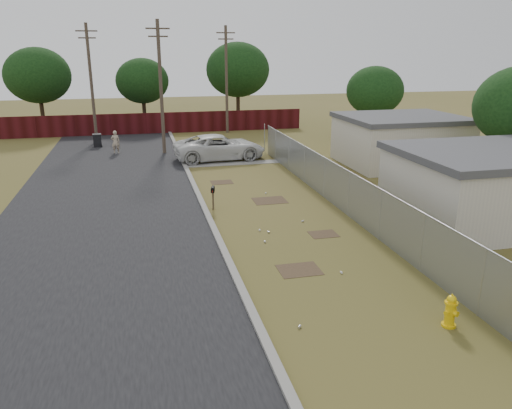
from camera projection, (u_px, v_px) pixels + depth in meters
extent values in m
plane|color=brown|center=(281.00, 221.00, 21.56)|extent=(120.00, 120.00, 0.00)
cube|color=black|center=(109.00, 184.00, 27.33)|extent=(9.00, 60.00, 0.02)
cube|color=gray|center=(191.00, 179.00, 28.31)|extent=(0.25, 60.00, 0.12)
cube|color=gray|center=(231.00, 164.00, 32.24)|extent=(6.20, 1.00, 0.03)
cylinder|color=#93979C|center=(482.00, 283.00, 13.59)|extent=(0.06, 0.06, 2.00)
cylinder|color=#93979C|center=(423.00, 243.00, 16.38)|extent=(0.06, 0.06, 2.00)
cylinder|color=#93979C|center=(380.00, 215.00, 19.16)|extent=(0.06, 0.06, 2.00)
cylinder|color=#93979C|center=(349.00, 194.00, 21.95)|extent=(0.06, 0.06, 2.00)
cylinder|color=#93979C|center=(324.00, 178.00, 24.74)|extent=(0.06, 0.06, 2.00)
cylinder|color=#93979C|center=(305.00, 165.00, 27.52)|extent=(0.06, 0.06, 2.00)
cylinder|color=#93979C|center=(289.00, 154.00, 30.31)|extent=(0.06, 0.06, 2.00)
cylinder|color=#93979C|center=(276.00, 145.00, 33.09)|extent=(0.06, 0.06, 2.00)
cylinder|color=#93979C|center=(264.00, 138.00, 35.88)|extent=(0.06, 0.06, 2.00)
cylinder|color=#93979C|center=(341.00, 167.00, 22.58)|extent=(0.04, 26.00, 0.04)
cube|color=gray|center=(340.00, 188.00, 22.88)|extent=(0.01, 26.00, 2.00)
cube|color=black|center=(340.00, 202.00, 23.10)|extent=(0.03, 26.00, 0.60)
cube|color=#420E11|center=(134.00, 124.00, 43.18)|extent=(30.00, 0.12, 1.80)
cylinder|color=#4F4335|center=(161.00, 89.00, 34.19)|extent=(0.24, 0.24, 9.00)
cube|color=#4F4335|center=(158.00, 28.00, 33.03)|extent=(1.60, 0.10, 0.10)
cube|color=#4F4335|center=(158.00, 36.00, 33.18)|extent=(1.30, 0.10, 0.10)
cylinder|color=#4F4335|center=(91.00, 84.00, 38.66)|extent=(0.24, 0.24, 9.00)
cube|color=#4F4335|center=(86.00, 31.00, 37.49)|extent=(1.60, 0.10, 0.10)
cube|color=#4F4335|center=(87.00, 38.00, 37.64)|extent=(1.30, 0.10, 0.10)
cylinder|color=#4F4335|center=(227.00, 81.00, 42.95)|extent=(0.24, 0.24, 9.00)
cube|color=#4F4335|center=(226.00, 33.00, 41.78)|extent=(1.60, 0.10, 0.10)
cube|color=#4F4335|center=(226.00, 39.00, 41.93)|extent=(1.30, 0.10, 0.10)
cube|color=beige|center=(497.00, 189.00, 21.28)|extent=(8.00, 6.00, 2.80)
cube|color=#47484C|center=(502.00, 153.00, 20.82)|extent=(8.32, 6.24, 0.30)
cube|color=beige|center=(400.00, 142.00, 31.82)|extent=(7.00, 6.00, 2.80)
cube|color=#47484C|center=(402.00, 118.00, 31.36)|extent=(7.28, 6.24, 0.30)
cylinder|color=#362918|center=(42.00, 112.00, 44.90)|extent=(0.36, 0.36, 3.30)
ellipsoid|color=black|center=(38.00, 75.00, 43.94)|extent=(5.70, 5.70, 4.84)
cylinder|color=#362918|center=(144.00, 111.00, 47.88)|extent=(0.36, 0.36, 2.86)
ellipsoid|color=black|center=(142.00, 81.00, 47.05)|extent=(4.94, 4.94, 4.20)
cylinder|color=#362918|center=(238.00, 106.00, 48.85)|extent=(0.36, 0.36, 3.52)
ellipsoid|color=black|center=(238.00, 70.00, 47.82)|extent=(6.08, 6.08, 5.17)
cylinder|color=#362918|center=(373.00, 123.00, 40.76)|extent=(0.36, 0.36, 2.64)
ellipsoid|color=black|center=(375.00, 91.00, 39.99)|extent=(4.56, 4.56, 3.88)
cylinder|color=yellow|center=(448.00, 325.00, 13.35)|extent=(0.50, 0.50, 0.07)
cylinder|color=yellow|center=(450.00, 314.00, 13.25)|extent=(0.35, 0.35, 0.65)
cylinder|color=yellow|center=(451.00, 303.00, 13.15)|extent=(0.45, 0.45, 0.06)
sphere|color=yellow|center=(452.00, 300.00, 13.13)|extent=(0.34, 0.34, 0.26)
cylinder|color=yellow|center=(452.00, 295.00, 13.09)|extent=(0.06, 0.06, 0.07)
cylinder|color=yellow|center=(447.00, 313.00, 13.14)|extent=(0.15, 0.16, 0.12)
cylinder|color=yellow|center=(454.00, 309.00, 13.31)|extent=(0.15, 0.16, 0.12)
cylinder|color=yellow|center=(456.00, 314.00, 13.10)|extent=(0.20, 0.18, 0.16)
cube|color=brown|center=(213.00, 200.00, 22.94)|extent=(0.10, 0.10, 0.90)
cube|color=black|center=(213.00, 190.00, 22.80)|extent=(0.26, 0.46, 0.16)
cylinder|color=black|center=(213.00, 188.00, 22.77)|extent=(0.26, 0.46, 0.16)
cube|color=red|center=(212.00, 191.00, 22.57)|extent=(0.03, 0.04, 0.09)
imported|color=silver|center=(220.00, 147.00, 33.23)|extent=(6.26, 3.28, 1.68)
imported|color=tan|center=(116.00, 142.00, 35.22)|extent=(0.61, 0.42, 1.62)
cube|color=black|center=(97.00, 141.00, 37.68)|extent=(0.64, 0.64, 0.93)
cube|color=black|center=(97.00, 134.00, 37.53)|extent=(0.70, 0.70, 0.08)
cylinder|color=black|center=(102.00, 146.00, 37.62)|extent=(0.07, 0.20, 0.19)
cylinder|color=beige|center=(341.00, 272.00, 16.47)|extent=(0.07, 0.10, 0.07)
cylinder|color=silver|center=(265.00, 242.00, 19.10)|extent=(0.07, 0.10, 0.07)
cylinder|color=beige|center=(303.00, 221.00, 21.39)|extent=(0.12, 0.10, 0.07)
cylinder|color=silver|center=(300.00, 327.00, 13.25)|extent=(0.12, 0.12, 0.07)
cylinder|color=beige|center=(266.00, 193.00, 25.53)|extent=(0.10, 0.12, 0.07)
cylinder|color=silver|center=(269.00, 232.00, 20.11)|extent=(0.10, 0.12, 0.07)
cylinder|color=beige|center=(260.00, 230.00, 20.31)|extent=(0.08, 0.11, 0.07)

